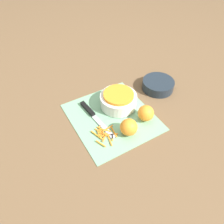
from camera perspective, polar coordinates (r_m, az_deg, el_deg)
The scene contains 8 objects.
ground_plane at distance 1.05m, azimuth -0.00°, elevation -1.37°, with size 4.00×4.00×0.00m, color brown.
cutting_board at distance 1.05m, azimuth -0.00°, elevation -1.26°, with size 0.40×0.37×0.01m.
bowl_speckled at distance 1.08m, azimuth 1.70°, elevation 3.26°, with size 0.18×0.18×0.08m.
bowl_dark at distance 1.22m, azimuth 11.93°, elevation 6.96°, with size 0.17×0.17×0.05m.
knife at distance 1.06m, azimuth -5.47°, elevation -0.17°, with size 0.27×0.05×0.02m.
orange_left at distance 0.95m, azimuth 4.39°, elevation -3.98°, with size 0.08×0.08×0.08m.
orange_right at distance 1.02m, azimuth 8.83°, elevation -0.30°, with size 0.08×0.08×0.08m.
peel_pile at distance 0.97m, azimuth -1.98°, elevation -5.80°, with size 0.13×0.11×0.01m.
Camera 1 is at (0.62, -0.36, 0.77)m, focal length 35.00 mm.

